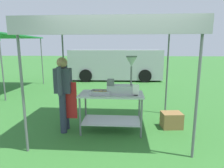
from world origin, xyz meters
name	(u,v)px	position (x,y,z in m)	size (l,w,h in m)	color
ground_plane	(124,85)	(0.00, 6.00, 0.00)	(70.00, 70.00, 0.00)	#33702D
stall_canopy	(112,28)	(-0.26, 0.92, 2.19)	(3.04, 2.38, 2.27)	slate
donut_cart	(111,104)	(-0.26, 0.82, 0.62)	(1.35, 0.67, 0.85)	#B7B7BC
donut_tray	(101,93)	(-0.49, 0.76, 0.87)	(0.41, 0.27, 0.07)	#B7B7BC
donut_fryer	(122,82)	(-0.03, 0.82, 1.10)	(0.61, 0.28, 0.79)	#B7B7BC
menu_sign	(136,91)	(0.24, 0.67, 0.94)	(0.13, 0.05, 0.23)	black
vendor	(64,91)	(-1.28, 0.76, 0.90)	(0.45, 0.53, 1.61)	#2D3347
supply_crate	(171,120)	(1.09, 1.09, 0.18)	(0.48, 0.39, 0.35)	olive
van_silver	(115,64)	(-0.54, 7.85, 0.88)	(5.15, 2.23, 1.69)	#BCBCC1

